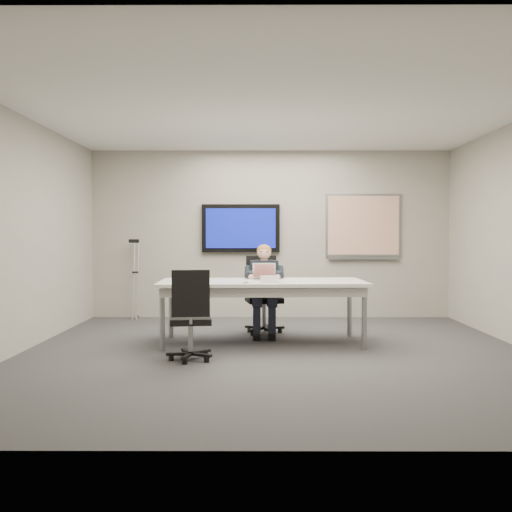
{
  "coord_description": "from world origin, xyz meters",
  "views": [
    {
      "loc": [
        -0.21,
        -6.58,
        1.37
      ],
      "look_at": [
        -0.24,
        0.8,
        1.11
      ],
      "focal_mm": 40.0,
      "sensor_mm": 36.0,
      "label": 1
    }
  ],
  "objects_px": {
    "office_chair_far": "(263,309)",
    "laptop": "(264,275)",
    "conference_table": "(262,288)",
    "seated_person": "(264,299)",
    "office_chair_near": "(191,332)"
  },
  "relations": [
    {
      "from": "conference_table",
      "to": "office_chair_near",
      "type": "relative_size",
      "value": 2.61
    },
    {
      "from": "conference_table",
      "to": "office_chair_far",
      "type": "distance_m",
      "value": 0.86
    },
    {
      "from": "office_chair_far",
      "to": "seated_person",
      "type": "distance_m",
      "value": 0.29
    },
    {
      "from": "seated_person",
      "to": "laptop",
      "type": "xyz_separation_m",
      "value": [
        -0.0,
        -0.31,
        0.35
      ]
    },
    {
      "from": "office_chair_near",
      "to": "laptop",
      "type": "bearing_deg",
      "value": -130.85
    },
    {
      "from": "conference_table",
      "to": "seated_person",
      "type": "distance_m",
      "value": 0.57
    },
    {
      "from": "office_chair_far",
      "to": "seated_person",
      "type": "height_order",
      "value": "seated_person"
    },
    {
      "from": "office_chair_far",
      "to": "seated_person",
      "type": "bearing_deg",
      "value": -98.01
    },
    {
      "from": "office_chair_far",
      "to": "laptop",
      "type": "height_order",
      "value": "office_chair_far"
    },
    {
      "from": "conference_table",
      "to": "laptop",
      "type": "xyz_separation_m",
      "value": [
        0.03,
        0.22,
        0.14
      ]
    },
    {
      "from": "office_chair_far",
      "to": "laptop",
      "type": "relative_size",
      "value": 3.54
    },
    {
      "from": "office_chair_far",
      "to": "office_chair_near",
      "type": "xyz_separation_m",
      "value": [
        -0.81,
        -1.81,
        -0.03
      ]
    },
    {
      "from": "conference_table",
      "to": "seated_person",
      "type": "height_order",
      "value": "seated_person"
    },
    {
      "from": "conference_table",
      "to": "laptop",
      "type": "relative_size",
      "value": 8.55
    },
    {
      "from": "conference_table",
      "to": "office_chair_near",
      "type": "height_order",
      "value": "office_chair_near"
    }
  ]
}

